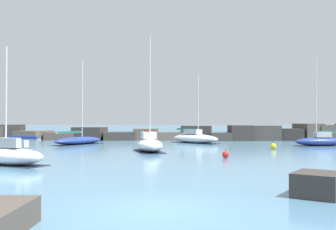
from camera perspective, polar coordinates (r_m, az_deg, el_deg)
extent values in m
plane|color=teal|center=(12.94, -2.06, -13.95)|extent=(600.00, 600.00, 0.00)
cube|color=teal|center=(117.93, 1.64, -2.39)|extent=(400.00, 116.00, 0.01)
cube|color=#383330|center=(63.65, -22.63, -2.44)|extent=(3.68, 4.12, 2.40)
cube|color=brown|center=(62.01, -19.74, -2.93)|extent=(5.04, 5.78, 1.46)
cube|color=#4C443D|center=(61.49, -15.96, -3.08)|extent=(5.17, 5.12, 1.21)
cube|color=#383330|center=(59.94, -11.83, -2.78)|extent=(5.16, 4.34, 1.99)
cube|color=#383330|center=(58.92, -7.48, -3.19)|extent=(5.52, 5.43, 1.25)
cube|color=brown|center=(58.98, -3.33, -2.95)|extent=(3.56, 4.73, 1.76)
cube|color=brown|center=(57.56, 0.17, -3.24)|extent=(5.06, 4.15, 1.27)
cube|color=#383330|center=(58.53, 4.39, -2.73)|extent=(4.98, 4.33, 2.22)
cube|color=#423D38|center=(57.76, 7.96, -3.24)|extent=(3.16, 5.41, 1.22)
cube|color=#383330|center=(58.28, 10.92, -2.68)|extent=(3.29, 5.04, 2.31)
cube|color=#423D38|center=(59.76, 14.11, -2.65)|extent=(4.75, 5.42, 2.26)
cube|color=#383330|center=(60.35, 17.99, -2.83)|extent=(4.84, 4.82, 1.81)
cube|color=#4C443D|center=(61.31, 20.56, -2.43)|extent=(3.81, 4.97, 2.57)
cube|color=brown|center=(62.27, 23.41, -2.49)|extent=(3.96, 5.02, 2.35)
cube|color=#383330|center=(15.82, 21.82, -9.78)|extent=(2.42, 2.52, 0.93)
ellipsoid|color=white|center=(27.13, -22.91, -5.79)|extent=(5.85, 3.96, 1.19)
cube|color=black|center=(27.18, -22.92, -7.00)|extent=(5.58, 3.82, 0.03)
cube|color=#B2B2B7|center=(26.86, -22.51, -3.88)|extent=(1.95, 1.64, 0.64)
cylinder|color=silver|center=(27.39, -23.44, 2.61)|extent=(0.12, 0.12, 6.78)
cylinder|color=#BCBCC1|center=(26.25, -21.28, -3.46)|extent=(2.83, 1.27, 0.10)
cube|color=navy|center=(26.24, -21.28, -3.24)|extent=(2.45, 1.19, 0.20)
ellipsoid|color=white|center=(36.22, -2.91, -4.60)|extent=(3.83, 6.69, 1.24)
cube|color=black|center=(36.26, -2.91, -5.55)|extent=(3.70, 6.37, 0.03)
cube|color=silver|center=(36.48, -2.98, -3.09)|extent=(1.72, 2.15, 0.64)
cylinder|color=silver|center=(35.82, -2.78, 4.20)|extent=(0.12, 0.12, 9.79)
cylinder|color=#BCBCC1|center=(37.41, -3.22, -2.69)|extent=(0.95, 3.39, 0.10)
cube|color=maroon|center=(37.40, -3.22, -2.53)|extent=(0.92, 2.91, 0.20)
ellipsoid|color=navy|center=(48.43, -13.44, -3.83)|extent=(5.65, 7.85, 0.95)
cube|color=black|center=(48.45, -13.44, -4.37)|extent=(5.42, 7.49, 0.03)
cylinder|color=silver|center=(48.87, -12.93, 2.41)|extent=(0.12, 0.12, 9.63)
cylinder|color=#BCBCC1|center=(47.29, -14.77, -2.65)|extent=(2.19, 3.80, 0.10)
cube|color=#1E664C|center=(47.29, -14.77, -2.52)|extent=(1.96, 3.29, 0.20)
ellipsoid|color=white|center=(50.21, 4.14, -3.61)|extent=(7.05, 6.80, 1.20)
cube|color=black|center=(50.24, 4.14, -4.27)|extent=(6.75, 6.51, 0.03)
cube|color=#B2B2B7|center=(50.43, 3.81, -2.55)|extent=(2.50, 2.45, 0.64)
cylinder|color=silver|center=(49.84, 4.62, 1.62)|extent=(0.12, 0.12, 7.93)
cylinder|color=#BCBCC1|center=(51.17, 2.86, -2.27)|extent=(3.10, 2.90, 0.10)
cube|color=#1E664C|center=(51.17, 2.86, -2.16)|extent=(2.71, 2.55, 0.20)
ellipsoid|color=navy|center=(47.70, 22.14, -3.78)|extent=(6.15, 2.46, 1.02)
cube|color=black|center=(47.73, 22.15, -4.38)|extent=(5.85, 2.39, 0.03)
cube|color=#B2B2B7|center=(47.80, 22.46, -2.78)|extent=(1.90, 1.17, 0.64)
cylinder|color=silver|center=(47.53, 21.62, 2.69)|extent=(0.12, 0.12, 9.74)
cylinder|color=#BCBCC1|center=(48.21, 23.41, -2.48)|extent=(3.28, 0.49, 0.10)
cube|color=#1E664C|center=(48.21, 23.41, -2.36)|extent=(2.80, 0.53, 0.20)
sphere|color=red|center=(30.19, 8.76, -5.98)|extent=(0.54, 0.54, 0.54)
cylinder|color=black|center=(30.16, 8.76, -5.28)|extent=(0.04, 0.04, 0.20)
sphere|color=yellow|center=(40.58, 15.75, -4.61)|extent=(0.62, 0.62, 0.62)
cylinder|color=black|center=(40.55, 15.75, -4.03)|extent=(0.04, 0.04, 0.20)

